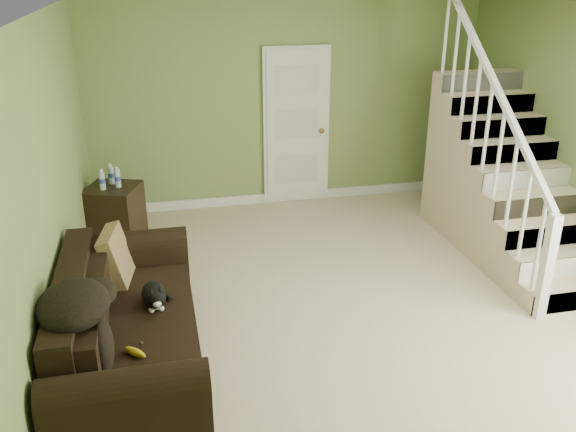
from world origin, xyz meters
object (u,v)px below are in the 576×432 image
sofa (126,338)px  banana (135,352)px  side_table (115,213)px  cat (154,296)px

sofa → banana: 0.49m
side_table → banana: (0.26, -3.04, 0.18)m
banana → sofa: bearing=56.0°
side_table → banana: side_table is taller
banana → side_table: bearing=49.9°
sofa → banana: (0.09, -0.45, 0.17)m
sofa → banana: size_ratio=11.85×
side_table → cat: (0.41, -2.42, 0.25)m
side_table → banana: bearing=-85.0°
sofa → cat: (0.23, 0.17, 0.24)m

